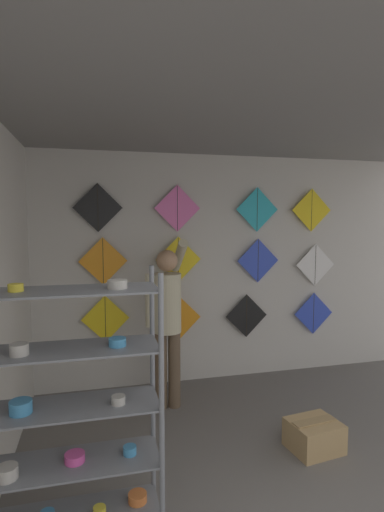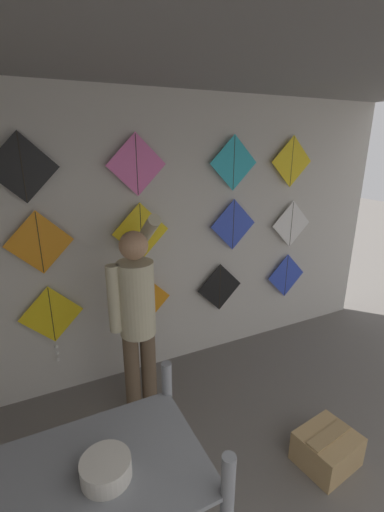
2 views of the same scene
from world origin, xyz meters
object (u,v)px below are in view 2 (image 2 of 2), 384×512
(shopkeeper, at_px, (137,311))
(kite_6, at_px, (233,225))
(kite_1, at_px, (145,304))
(kite_3, at_px, (286,276))
(cardboard_box, at_px, (327,449))
(kite_7, at_px, (291,224))
(kite_4, at_px, (40,243))
(kite_8, at_px, (22,168))
(kite_5, at_px, (141,232))
(kite_9, at_px, (137,165))
(kite_2, at_px, (220,287))
(kite_0, at_px, (52,319))
(kite_10, at_px, (234,163))
(kite_11, at_px, (292,162))

(shopkeeper, xyz_separation_m, kite_6, (1.28, 0.58, 0.47))
(kite_1, xyz_separation_m, kite_3, (1.84, 0.00, -0.01))
(cardboard_box, relative_size, kite_1, 0.61)
(kite_6, relative_size, kite_7, 1.00)
(kite_4, bearing_deg, shopkeeper, -42.08)
(kite_1, relative_size, kite_8, 1.38)
(kite_5, distance_m, kite_7, 1.85)
(kite_6, bearing_deg, kite_3, 0.00)
(kite_9, bearing_deg, kite_2, 0.00)
(kite_7, bearing_deg, kite_6, 180.00)
(kite_0, height_order, kite_3, kite_0)
(shopkeeper, relative_size, kite_6, 3.28)
(kite_1, bearing_deg, kite_10, 0.06)
(kite_3, bearing_deg, kite_7, 0.00)
(kite_4, height_order, kite_9, kite_9)
(kite_2, xyz_separation_m, kite_8, (-1.81, 0.00, 1.36))
(kite_2, distance_m, kite_8, 2.26)
(kite_1, distance_m, kite_9, 1.37)
(kite_4, height_order, kite_8, kite_8)
(kite_9, bearing_deg, kite_5, 0.00)
(kite_1, height_order, kite_8, kite_8)
(shopkeeper, distance_m, kite_9, 1.29)
(shopkeeper, relative_size, kite_0, 2.38)
(cardboard_box, height_order, kite_4, kite_4)
(kite_10, bearing_deg, kite_7, 0.00)
(kite_9, bearing_deg, kite_8, 180.00)
(kite_1, height_order, kite_9, kite_9)
(cardboard_box, height_order, kite_1, kite_1)
(kite_2, height_order, kite_9, kite_9)
(shopkeeper, relative_size, kite_10, 3.28)
(kite_0, relative_size, kite_3, 1.38)
(kite_8, relative_size, kite_9, 1.00)
(kite_6, height_order, kite_7, kite_6)
(kite_2, height_order, kite_4, kite_4)
(cardboard_box, bearing_deg, kite_8, 136.72)
(kite_8, xyz_separation_m, kite_9, (0.92, 0.00, -0.00))
(kite_2, distance_m, kite_4, 1.92)
(kite_11, bearing_deg, cardboard_box, -118.33)
(kite_3, xyz_separation_m, kite_10, (-0.83, 0.00, 1.37))
(kite_0, distance_m, kite_11, 2.95)
(kite_1, xyz_separation_m, kite_6, (1.03, 0.00, 0.72))
(kite_1, bearing_deg, kite_9, 174.70)
(kite_6, distance_m, kite_8, 2.07)
(kite_1, xyz_separation_m, kite_5, (-0.00, 0.00, 0.76))
(cardboard_box, height_order, kite_5, kite_5)
(kite_5, relative_size, kite_7, 1.00)
(kite_0, xyz_separation_m, kite_2, (1.76, 0.00, -0.03))
(kite_4, height_order, kite_7, kite_4)
(kite_10, xyz_separation_m, kite_11, (0.76, 0.00, -0.00))
(kite_0, bearing_deg, kite_6, 0.03)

